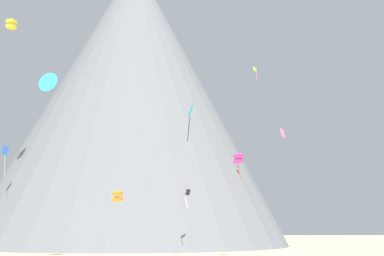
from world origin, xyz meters
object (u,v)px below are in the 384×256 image
Objects in this scene: kite_lime_high at (255,71)px; kite_blue_mid at (5,153)px; kite_yellow_high at (11,24)px; kite_teal_mid at (190,115)px; kite_rainbow_low at (283,133)px; kite_black_low at (188,194)px; rock_massif at (131,109)px; kite_cyan_mid at (48,82)px; kite_magenta_low at (238,158)px; kite_orange_low at (118,196)px.

kite_lime_high reaches higher than kite_blue_mid.
kite_yellow_high is 0.69× the size of kite_lime_high.
kite_teal_mid is 26.22m from kite_lime_high.
kite_rainbow_low is 0.43× the size of kite_black_low.
kite_yellow_high is at bearing 105.44° from kite_blue_mid.
kite_rainbow_low is at bearing -73.96° from rock_massif.
kite_cyan_mid is 27.75m from kite_rainbow_low.
kite_rainbow_low reaches higher than kite_magenta_low.
kite_black_low is at bearing 62.65° from kite_cyan_mid.
kite_orange_low is (18.51, -18.60, -28.84)m from kite_yellow_high.
kite_blue_mid is at bearing -134.05° from rock_massif.
kite_black_low is (1.01, 12.85, -8.95)m from kite_teal_mid.
kite_teal_mid is 13.81m from kite_rainbow_low.
kite_lime_high is 0.87× the size of kite_black_low.
kite_lime_high is (20.83, -28.66, 0.65)m from rock_massif.
kite_yellow_high is (-19.43, -27.67, 7.46)m from rock_massif.
rock_massif is at bearing -47.72° from kite_lime_high.
kite_cyan_mid is (-9.26, -50.61, -8.36)m from rock_massif.
kite_lime_high is at bearing 65.17° from kite_orange_low.
rock_massif is at bearing -128.82° from kite_blue_mid.
kite_rainbow_low is (8.82, -9.91, -3.83)m from kite_teal_mid.
rock_massif is 32.30m from kite_blue_mid.
kite_yellow_high is at bearing 88.07° from kite_teal_mid.
kite_orange_low is 0.61× the size of kite_lime_high.
kite_black_low is (18.08, 15.54, -12.02)m from kite_cyan_mid.
kite_rainbow_low is 0.50× the size of kite_lime_high.
kite_magenta_low is 1.23× the size of kite_black_low.
kite_blue_mid is (-37.21, 36.57, 2.36)m from kite_rainbow_low.
kite_orange_low is (8.35, 4.34, -13.02)m from kite_cyan_mid.
kite_cyan_mid is 31.77m from kite_blue_mid.
kite_lime_high is at bearing -100.20° from kite_rainbow_low.
kite_cyan_mid is at bearing 40.71° from kite_black_low.
kite_orange_low is 15.70m from kite_magenta_low.
rock_massif is at bearing -75.85° from kite_black_low.
kite_blue_mid is (-1.15, 6.40, -20.37)m from kite_yellow_high.
kite_black_low is at bearing 30.20° from kite_teal_mid.
kite_cyan_mid is 0.50× the size of kite_blue_mid.
kite_cyan_mid is at bearing 133.64° from kite_teal_mid.
kite_blue_mid reaches higher than kite_rainbow_low.
rock_massif is 35.43m from kite_lime_high.
kite_teal_mid is 2.89× the size of kite_yellow_high.
kite_orange_low is at bearing 49.04° from kite_black_low.
kite_blue_mid is at bearing -25.10° from kite_black_low.
kite_teal_mid is (17.07, 2.68, -3.08)m from kite_cyan_mid.
kite_teal_mid is (7.80, -47.93, -11.44)m from rock_massif.
kite_yellow_high is at bearing -14.65° from kite_black_low.
kite_yellow_high reaches higher than kite_orange_low.
kite_rainbow_low is at bearing 108.97° from kite_black_low.
kite_teal_mid is 3.27× the size of kite_orange_low.
kite_cyan_mid is 1.10× the size of kite_lime_high.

